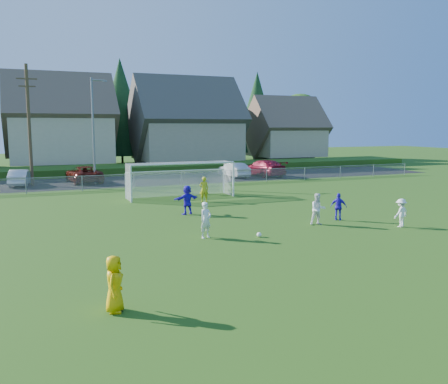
{
  "coord_description": "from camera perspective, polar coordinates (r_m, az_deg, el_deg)",
  "views": [
    {
      "loc": [
        -9.87,
        -15.61,
        4.95
      ],
      "look_at": [
        0.0,
        8.0,
        1.4
      ],
      "focal_mm": 38.0,
      "sensor_mm": 36.0,
      "label": 1
    }
  ],
  "objects": [
    {
      "name": "soccer_ball",
      "position": [
        21.49,
        4.25,
        -5.14
      ],
      "size": [
        0.22,
        0.22,
        0.22
      ],
      "primitive_type": "sphere",
      "color": "white",
      "rests_on": "ground"
    },
    {
      "name": "utility_pole",
      "position": [
        42.61,
        -22.39,
        7.57
      ],
      "size": [
        1.6,
        0.26,
        10.0
      ],
      "color": "#473321",
      "rests_on": "ground"
    },
    {
      "name": "ground",
      "position": [
        19.12,
        9.36,
        -7.22
      ],
      "size": [
        160.0,
        160.0,
        0.0
      ],
      "primitive_type": "plane",
      "color": "#193D0C",
      "rests_on": "ground"
    },
    {
      "name": "player_white_b",
      "position": [
        24.39,
        11.23,
        -2.05
      ],
      "size": [
        0.91,
        0.79,
        1.6
      ],
      "primitive_type": "imported",
      "rotation": [
        0.0,
        0.0,
        -0.27
      ],
      "color": "white",
      "rests_on": "ground"
    },
    {
      "name": "houses_row",
      "position": [
        59.31,
        -11.32,
        10.05
      ],
      "size": [
        53.9,
        11.45,
        13.27
      ],
      "color": "tan",
      "rests_on": "ground"
    },
    {
      "name": "soccer_goal",
      "position": [
        33.33,
        -5.35,
        2.14
      ],
      "size": [
        7.42,
        1.9,
        2.5
      ],
      "color": "white",
      "rests_on": "ground"
    },
    {
      "name": "player_white_a",
      "position": [
        21.16,
        -2.21,
        -3.39
      ],
      "size": [
        0.69,
        0.58,
        1.62
      ],
      "primitive_type": "imported",
      "rotation": [
        0.0,
        0.0,
        0.38
      ],
      "color": "white",
      "rests_on": "ground"
    },
    {
      "name": "player_white_c",
      "position": [
        25.05,
        20.52,
        -2.36
      ],
      "size": [
        1.01,
        0.72,
        1.41
      ],
      "primitive_type": "imported",
      "rotation": [
        0.0,
        0.0,
        3.38
      ],
      "color": "white",
      "rests_on": "ground"
    },
    {
      "name": "grass_embankment",
      "position": [
        51.76,
        -11.62,
        2.7
      ],
      "size": [
        70.0,
        6.0,
        0.8
      ],
      "primitive_type": "cube",
      "color": "#1E420F",
      "rests_on": "ground"
    },
    {
      "name": "car_f",
      "position": [
        46.53,
        1.21,
        2.66
      ],
      "size": [
        1.76,
        4.36,
        1.41
      ],
      "primitive_type": "imported",
      "rotation": [
        0.0,
        0.0,
        3.21
      ],
      "color": "silver",
      "rests_on": "ground"
    },
    {
      "name": "asphalt_lot",
      "position": [
        44.5,
        -9.73,
        1.41
      ],
      "size": [
        60.0,
        60.0,
        0.0
      ],
      "primitive_type": "plane",
      "color": "black",
      "rests_on": "ground"
    },
    {
      "name": "car_g",
      "position": [
        47.68,
        4.74,
        2.9
      ],
      "size": [
        2.99,
        5.86,
        1.63
      ],
      "primitive_type": "imported",
      "rotation": [
        0.0,
        0.0,
        3.27
      ],
      "color": "maroon",
      "rests_on": "ground"
    },
    {
      "name": "player_blue_a",
      "position": [
        25.85,
        13.63,
        -1.73
      ],
      "size": [
        0.87,
        0.83,
        1.45
      ],
      "primitive_type": "imported",
      "rotation": [
        0.0,
        0.0,
        2.41
      ],
      "color": "#2C15CA",
      "rests_on": "ground"
    },
    {
      "name": "streetlight",
      "position": [
        41.96,
        -15.39,
        7.47
      ],
      "size": [
        1.38,
        0.18,
        9.0
      ],
      "color": "slate",
      "rests_on": "ground"
    },
    {
      "name": "tree_row",
      "position": [
        65.29,
        -13.23,
        9.41
      ],
      "size": [
        65.98,
        12.36,
        13.8
      ],
      "color": "#382616",
      "rests_on": "ground"
    },
    {
      "name": "car_b",
      "position": [
        43.36,
        -23.35,
        1.6
      ],
      "size": [
        1.9,
        4.28,
        1.37
      ],
      "primitive_type": "imported",
      "rotation": [
        0.0,
        0.0,
        3.03
      ],
      "color": "silver",
      "rests_on": "ground"
    },
    {
      "name": "player_blue_b",
      "position": [
        26.86,
        -4.45,
        -0.95
      ],
      "size": [
        1.62,
        0.85,
        1.66
      ],
      "primitive_type": "imported",
      "rotation": [
        0.0,
        0.0,
        3.39
      ],
      "color": "#2C15CA",
      "rests_on": "ground"
    },
    {
      "name": "referee",
      "position": [
        13.22,
        -13.07,
        -10.71
      ],
      "size": [
        0.76,
        0.9,
        1.56
      ],
      "primitive_type": "imported",
      "rotation": [
        0.0,
        0.0,
        1.16
      ],
      "color": "#F4B304",
      "rests_on": "ground"
    },
    {
      "name": "chainlink_fence",
      "position": [
        39.12,
        -7.93,
        1.48
      ],
      "size": [
        52.06,
        0.06,
        1.2
      ],
      "color": "gray",
      "rests_on": "ground"
    },
    {
      "name": "goalkeeper",
      "position": [
        31.3,
        -2.43,
        0.34
      ],
      "size": [
        0.67,
        0.51,
        1.67
      ],
      "primitive_type": "imported",
      "rotation": [
        0.0,
        0.0,
        2.96
      ],
      "color": "gold",
      "rests_on": "ground"
    },
    {
      "name": "car_c",
      "position": [
        43.84,
        -16.51,
        2.06
      ],
      "size": [
        3.03,
        5.53,
        1.47
      ],
      "primitive_type": "imported",
      "rotation": [
        0.0,
        0.0,
        3.26
      ],
      "color": "#4D1108",
      "rests_on": "ground"
    }
  ]
}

